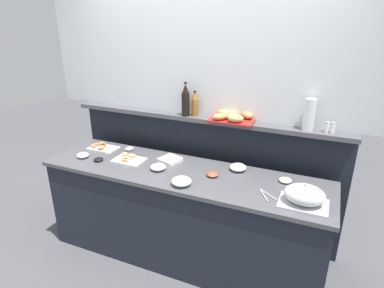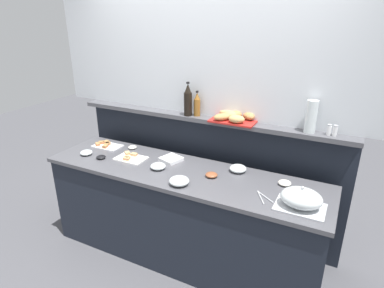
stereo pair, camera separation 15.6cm
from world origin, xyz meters
TOP-DOWN VIEW (x-y plane):
  - ground_plane at (0.00, 0.60)m, footprint 12.00×12.00m
  - buffet_counter at (0.00, 0.00)m, footprint 2.51×0.66m
  - back_ledge_unit at (0.00, 0.51)m, footprint 2.69×0.22m
  - upper_wall_panel at (0.00, 0.53)m, footprint 3.29×0.08m
  - sandwich_platter_front at (-0.96, 0.16)m, footprint 0.29×0.18m
  - sandwich_platter_side at (-0.55, 0.02)m, footprint 0.28×0.19m
  - serving_cloche at (1.01, -0.13)m, footprint 0.34×0.24m
  - glass_bowl_large at (-0.20, -0.05)m, footprint 0.13×0.13m
  - glass_bowl_medium at (0.44, 0.21)m, footprint 0.15×0.15m
  - glass_bowl_small at (0.10, -0.21)m, footprint 0.16×0.16m
  - glass_bowl_extra at (-0.98, -0.10)m, footprint 0.12×0.12m
  - condiment_bowl_dark at (0.27, 0.02)m, footprint 0.10×0.10m
  - condiment_bowl_teal at (0.85, 0.16)m, footprint 0.10×0.10m
  - condiment_bowl_cream at (-0.68, 0.23)m, footprint 0.09×0.09m
  - condiment_bowl_red at (-0.80, -0.11)m, footprint 0.09×0.09m
  - serving_tongs at (0.74, -0.11)m, footprint 0.15×0.17m
  - napkin_stack at (-0.19, 0.15)m, footprint 0.21×0.21m
  - vinegar_bottle_amber at (-0.07, 0.44)m, footprint 0.06×0.06m
  - wine_bottle_dark at (-0.14, 0.41)m, footprint 0.08×0.08m
  - salt_shaker at (1.09, 0.43)m, footprint 0.03×0.03m
  - pepper_shaker at (1.13, 0.43)m, footprint 0.03×0.03m
  - bread_basket at (0.30, 0.44)m, footprint 0.40×0.31m
  - water_carafe at (0.94, 0.43)m, footprint 0.09×0.09m

SIDE VIEW (x-z plane):
  - ground_plane at x=0.00m, z-range 0.00..0.00m
  - buffet_counter at x=0.00m, z-range 0.00..0.89m
  - back_ledge_unit at x=0.00m, z-range 0.03..1.29m
  - serving_tongs at x=0.74m, z-range 0.89..0.90m
  - sandwich_platter_side at x=-0.55m, z-range 0.88..0.92m
  - sandwich_platter_front at x=-0.96m, z-range 0.88..0.92m
  - condiment_bowl_cream at x=-0.68m, z-range 0.89..0.92m
  - napkin_stack at x=-0.19m, z-range 0.89..0.92m
  - condiment_bowl_red at x=-0.80m, z-range 0.89..0.92m
  - condiment_bowl_dark at x=0.27m, z-range 0.89..0.93m
  - condiment_bowl_teal at x=0.85m, z-range 0.89..0.93m
  - glass_bowl_extra at x=-0.98m, z-range 0.89..0.93m
  - glass_bowl_large at x=-0.20m, z-range 0.89..0.94m
  - glass_bowl_medium at x=0.44m, z-range 0.89..0.95m
  - glass_bowl_small at x=0.10m, z-range 0.89..0.95m
  - serving_cloche at x=1.01m, z-range 0.88..1.05m
  - bread_basket at x=0.30m, z-range 1.26..1.34m
  - salt_shaker at x=1.09m, z-range 1.26..1.35m
  - pepper_shaker at x=1.13m, z-range 1.26..1.35m
  - vinegar_bottle_amber at x=-0.07m, z-range 1.25..1.48m
  - water_carafe at x=0.94m, z-range 1.26..1.52m
  - wine_bottle_dark at x=-0.14m, z-range 1.25..1.56m
  - upper_wall_panel at x=0.00m, z-range 1.26..2.60m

